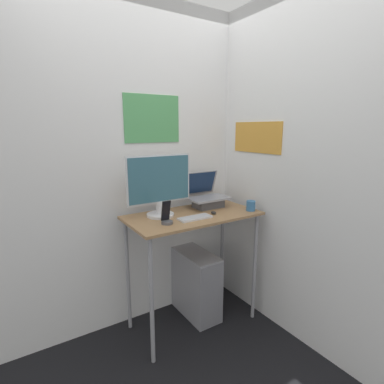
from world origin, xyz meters
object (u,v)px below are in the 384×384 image
object	(u,v)px
mouse	(213,213)
computer_tower	(196,283)
laptop	(206,198)
monitor	(160,187)
cell_phone	(167,218)
keyboard	(195,218)

from	to	relation	value
mouse	computer_tower	xyz separation A→B (m)	(-0.04, 0.18, -0.68)
laptop	monitor	world-z (taller)	monitor
monitor	mouse	bearing A→B (deg)	-25.97
mouse	computer_tower	distance (m)	0.71
mouse	computer_tower	bearing A→B (deg)	103.57
monitor	computer_tower	xyz separation A→B (m)	(0.33, 0.00, -0.90)
cell_phone	computer_tower	size ratio (longest dim) A/B	0.29
mouse	cell_phone	distance (m)	0.42
cell_phone	monitor	bearing A→B (deg)	76.54
monitor	mouse	distance (m)	0.47
monitor	computer_tower	world-z (taller)	monitor
laptop	keyboard	world-z (taller)	laptop
keyboard	cell_phone	world-z (taller)	cell_phone
cell_phone	mouse	bearing A→B (deg)	1.37
keyboard	mouse	xyz separation A→B (m)	(0.19, 0.02, 0.00)
laptop	computer_tower	world-z (taller)	laptop
laptop	mouse	size ratio (longest dim) A/B	6.52
keyboard	cell_phone	size ratio (longest dim) A/B	1.55
monitor	keyboard	world-z (taller)	monitor
laptop	monitor	xyz separation A→B (m)	(-0.46, -0.03, 0.15)
laptop	cell_phone	bearing A→B (deg)	-155.88
laptop	cell_phone	size ratio (longest dim) A/B	2.05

